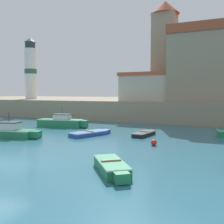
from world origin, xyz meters
TOP-DOWN VIEW (x-y plane):
  - ground_plane at (0.00, 0.00)m, footprint 200.00×200.00m
  - quay_seawall at (0.00, 42.66)m, footprint 120.00×40.00m
  - motorboat_green_2 at (-6.94, 7.24)m, footprint 6.07×2.71m
  - dinghy_blue_4 at (-0.65, 11.25)m, footprint 2.71×4.46m
  - dinghy_black_7 at (4.15, 13.24)m, footprint 1.51×3.53m
  - motorboat_green_8 at (-6.84, 15.30)m, footprint 6.22×2.58m
  - dinghy_green_9 at (6.19, 1.53)m, footprint 3.11×3.49m
  - mooring_buoy at (6.23, 9.15)m, footprint 0.47×0.47m
  - church at (7.32, 32.63)m, footprint 13.06×17.44m
  - lighthouse at (-24.00, 29.21)m, footprint 2.31×2.31m
  - harbor_shed_near_wharf at (0.00, 27.10)m, footprint 7.66×4.66m

SIDE VIEW (x-z plane):
  - ground_plane at x=0.00m, z-range 0.00..0.00m
  - dinghy_black_7 at x=4.15m, z-range -0.02..0.47m
  - dinghy_blue_4 at x=-0.65m, z-range -0.02..0.48m
  - mooring_buoy at x=6.23m, z-range 0.00..0.47m
  - dinghy_green_9 at x=6.19m, z-range -0.01..0.63m
  - motorboat_green_2 at x=-6.94m, z-range -0.65..1.67m
  - motorboat_green_8 at x=-6.84m, z-range -0.64..1.84m
  - quay_seawall at x=0.00m, z-range 0.00..2.90m
  - harbor_shed_near_wharf at x=0.00m, z-range 2.92..7.06m
  - church at x=7.32m, z-range 0.69..15.93m
  - lighthouse at x=-24.00m, z-range 2.70..14.39m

